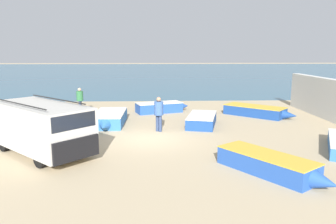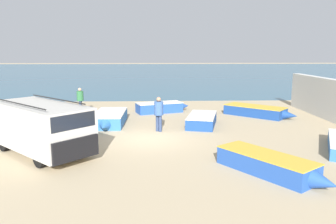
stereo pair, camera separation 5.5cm
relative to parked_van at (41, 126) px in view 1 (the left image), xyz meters
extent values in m
plane|color=tan|center=(4.32, 2.18, -1.15)|extent=(200.00, 200.00, 0.00)
cube|color=#33607A|center=(4.32, 54.18, -1.14)|extent=(120.00, 80.00, 0.01)
cube|color=beige|center=(-0.02, 0.02, 0.02)|extent=(5.00, 4.88, 1.78)
cube|color=black|center=(1.81, -1.70, -0.47)|extent=(1.37, 1.45, 0.80)
cube|color=#1E232D|center=(1.75, -1.65, 0.54)|extent=(1.29, 1.36, 0.57)
cylinder|color=black|center=(1.71, -0.37, -0.80)|extent=(0.66, 0.64, 0.71)
cylinder|color=black|center=(0.47, -1.68, -0.80)|extent=(0.66, 0.64, 0.71)
cylinder|color=black|center=(-0.51, 1.72, -0.80)|extent=(0.66, 0.64, 0.71)
cylinder|color=black|center=(-1.75, 0.41, -0.80)|extent=(0.66, 0.64, 0.71)
cylinder|color=black|center=(0.53, 0.61, 1.03)|extent=(2.97, 2.80, 0.05)
cylinder|color=black|center=(-0.57, -0.57, 1.03)|extent=(2.97, 2.80, 0.05)
cube|color=navy|center=(7.31, 4.92, -0.86)|extent=(2.15, 3.31, 0.58)
cone|color=navy|center=(7.76, 6.72, -0.86)|extent=(0.70, 0.78, 0.55)
cube|color=silver|center=(7.31, 4.92, -0.63)|extent=(1.35, 0.52, 0.05)
cube|color=silver|center=(7.31, 4.92, -0.55)|extent=(2.17, 3.34, 0.04)
cube|color=#234CA3|center=(8.51, -2.49, -0.84)|extent=(3.01, 3.54, 0.62)
cone|color=#234CA3|center=(9.73, -4.21, -0.84)|extent=(0.93, 0.97, 0.59)
cube|color=gold|center=(8.51, -2.49, -0.59)|extent=(1.03, 0.82, 0.05)
cube|color=gold|center=(8.51, -2.49, -0.50)|extent=(3.04, 3.58, 0.04)
cube|color=#2D66AD|center=(2.03, 5.53, -0.83)|extent=(1.69, 3.53, 0.64)
cone|color=#2D66AD|center=(2.00, 3.39, -0.83)|extent=(0.62, 0.78, 0.61)
cube|color=silver|center=(2.03, 5.53, -0.57)|extent=(1.52, 0.22, 0.05)
cube|color=silver|center=(2.03, 5.53, -0.48)|extent=(1.71, 3.56, 0.04)
cube|color=navy|center=(11.16, 7.59, -0.84)|extent=(3.84, 3.61, 0.61)
cone|color=navy|center=(12.90, 6.07, -0.84)|extent=(1.01, 0.98, 0.58)
cube|color=gold|center=(11.16, 7.59, -0.61)|extent=(1.05, 1.16, 0.05)
cube|color=gold|center=(11.16, 7.59, -0.52)|extent=(3.88, 3.65, 0.04)
cube|color=#234CA3|center=(-3.98, 5.82, -0.86)|extent=(4.33, 3.16, 0.58)
cube|color=#B22D23|center=(-3.98, 5.82, -0.64)|extent=(0.80, 1.38, 0.05)
cube|color=#B22D23|center=(-3.98, 5.82, -0.55)|extent=(4.37, 3.19, 0.04)
cube|color=#234CA3|center=(4.93, 9.03, -0.82)|extent=(3.31, 2.18, 0.65)
cone|color=#234CA3|center=(6.70, 9.63, -0.82)|extent=(0.84, 0.80, 0.62)
cube|color=silver|center=(4.93, 9.03, -0.56)|extent=(0.56, 1.17, 0.05)
cube|color=silver|center=(4.93, 9.03, -0.48)|extent=(3.35, 2.21, 0.04)
cylinder|color=navy|center=(-0.48, 9.07, -0.74)|extent=(0.16, 0.16, 0.83)
cylinder|color=navy|center=(-0.47, 9.24, -0.74)|extent=(0.16, 0.16, 0.83)
cylinder|color=#2D6B3D|center=(-0.48, 9.16, 0.01)|extent=(0.45, 0.45, 0.65)
sphere|color=tan|center=(-0.48, 9.16, 0.45)|extent=(0.22, 0.22, 0.22)
cylinder|color=navy|center=(4.92, 3.53, -0.71)|extent=(0.17, 0.17, 0.88)
cylinder|color=navy|center=(4.77, 3.64, -0.71)|extent=(0.17, 0.17, 0.88)
cylinder|color=#335189|center=(4.85, 3.58, 0.09)|extent=(0.48, 0.48, 0.70)
sphere|color=#8C664C|center=(4.85, 3.58, 0.56)|extent=(0.24, 0.24, 0.24)
camera|label=1|loc=(4.65, -13.21, 3.03)|focal=35.00mm
camera|label=2|loc=(4.71, -13.21, 3.03)|focal=35.00mm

